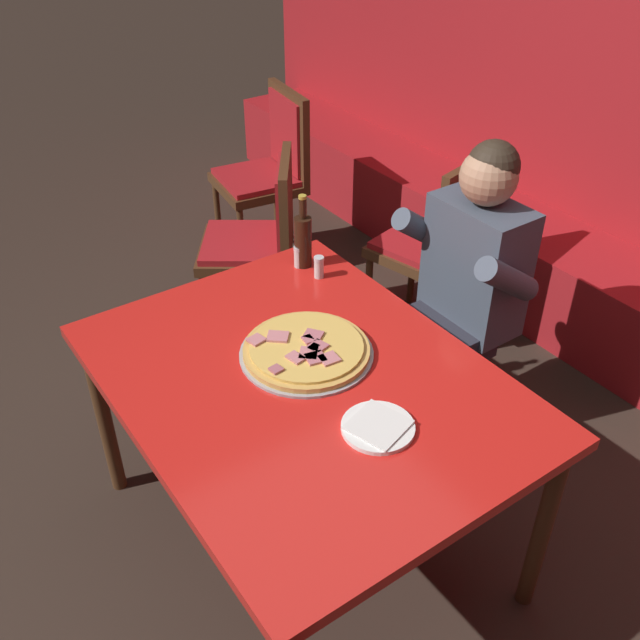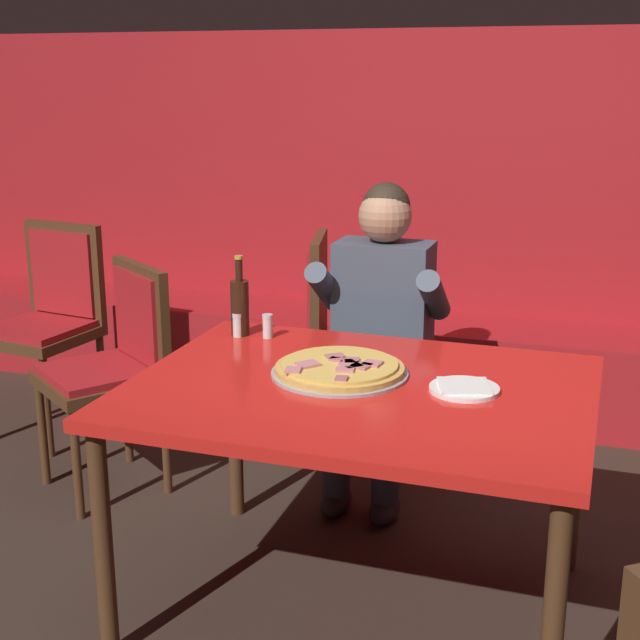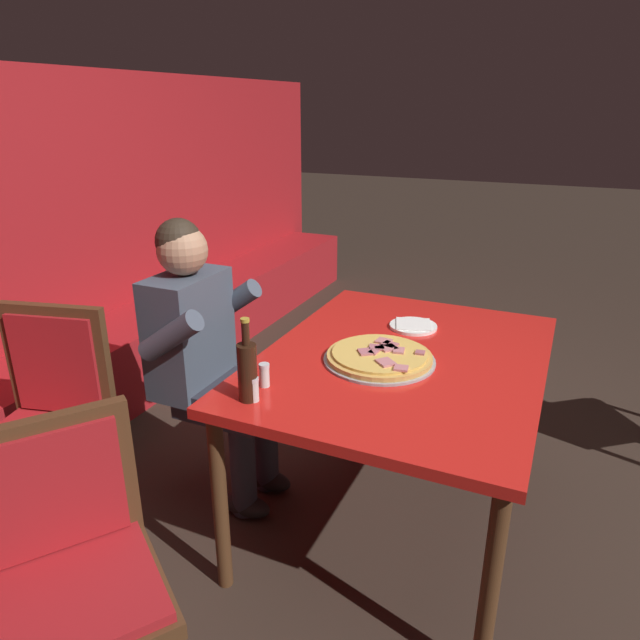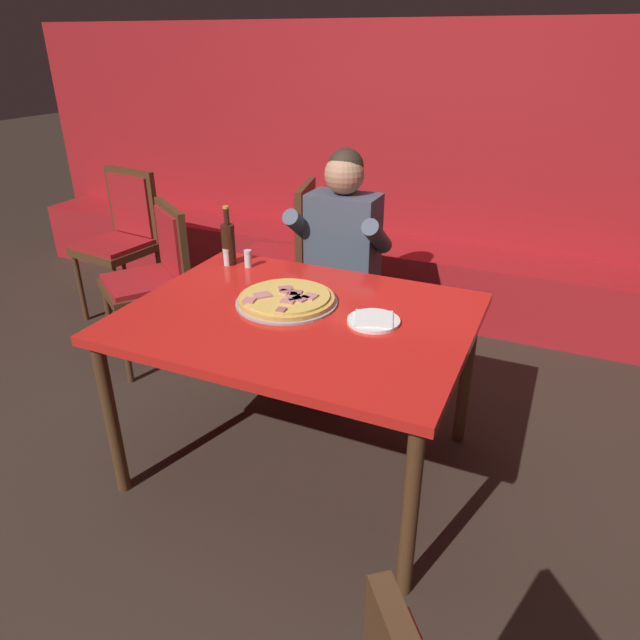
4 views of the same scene
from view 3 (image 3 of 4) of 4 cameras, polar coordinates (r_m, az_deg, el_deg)
The scene contains 12 objects.
ground_plane at distance 2.69m, azimuth 7.47°, elevation -18.69°, with size 24.00×24.00×0.00m, color #33261E.
booth_wall_panel at distance 3.47m, azimuth -28.73°, elevation 5.67°, with size 6.80×0.16×1.90m, color #A3191E.
booth_bench at distance 3.46m, azimuth -23.39°, elevation -6.26°, with size 6.46×0.48×0.46m, color #A3191E.
main_dining_table at distance 2.31m, azimuth 8.27°, elevation -5.17°, with size 1.39×1.06×0.77m.
pizza at distance 2.22m, azimuth 5.98°, elevation -3.67°, with size 0.43×0.43×0.05m.
plate_white_paper at distance 2.57m, azimuth 9.31°, elevation -0.58°, with size 0.21×0.21×0.02m.
beer_bottle at distance 1.90m, azimuth -7.28°, elevation -4.97°, with size 0.07×0.07×0.29m.
shaker_black_pepper at distance 1.93m, azimuth -6.67°, elevation -7.00°, with size 0.04×0.04×0.09m.
shaker_oregano at distance 2.02m, azimuth -5.58°, elevation -5.61°, with size 0.04×0.04×0.09m.
diner_seated_blue_shirt at distance 2.50m, azimuth -11.23°, elevation -3.13°, with size 0.53×0.53×1.27m.
dining_chair_far_left at distance 1.78m, azimuth -23.79°, elevation -21.34°, with size 0.61×0.61×0.94m.
dining_chair_near_right at distance 2.49m, azimuth -25.63°, elevation -8.53°, with size 0.53×0.53×0.98m.
Camera 3 is at (-2.01, -0.54, 1.70)m, focal length 32.00 mm.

